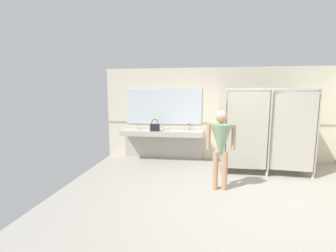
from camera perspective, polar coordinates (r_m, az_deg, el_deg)
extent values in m
cube|color=#9E998E|center=(4.51, 16.36, -17.67)|extent=(6.76, 5.67, 0.10)
cube|color=beige|center=(6.67, 13.43, 2.88)|extent=(6.76, 0.12, 2.62)
cube|color=#9E937F|center=(6.63, 13.41, 0.60)|extent=(6.76, 0.01, 0.06)
cube|color=#B2ADA3|center=(6.42, -1.52, -1.73)|extent=(2.31, 0.56, 0.14)
cube|color=#B2ADA3|center=(6.74, -1.18, -5.02)|extent=(2.31, 0.08, 0.73)
cube|color=#ADADA8|center=(6.55, -8.23, -1.43)|extent=(0.42, 0.31, 0.11)
cylinder|color=silver|center=(6.74, -7.75, -0.25)|extent=(0.04, 0.04, 0.11)
cylinder|color=silver|center=(6.69, -7.88, 0.06)|extent=(0.03, 0.11, 0.03)
sphere|color=silver|center=(6.74, -7.15, -0.46)|extent=(0.04, 0.04, 0.04)
cube|color=#ADADA8|center=(6.39, -1.56, -1.59)|extent=(0.42, 0.31, 0.11)
cylinder|color=silver|center=(6.59, -1.26, -0.38)|extent=(0.04, 0.04, 0.11)
cylinder|color=silver|center=(6.53, -1.34, -0.06)|extent=(0.03, 0.11, 0.03)
sphere|color=silver|center=(6.59, -0.65, -0.59)|extent=(0.04, 0.04, 0.04)
cube|color=#ADADA8|center=(6.31, 5.36, -1.74)|extent=(0.42, 0.31, 0.11)
cylinder|color=silver|center=(6.51, 5.45, -0.51)|extent=(0.04, 0.04, 0.11)
cylinder|color=silver|center=(6.45, 5.44, -0.18)|extent=(0.03, 0.11, 0.03)
sphere|color=silver|center=(6.53, 6.06, -0.72)|extent=(0.04, 0.04, 0.04)
cube|color=silver|center=(6.62, -1.15, 4.97)|extent=(2.21, 0.02, 1.03)
cube|color=#B2AD9E|center=(5.96, 13.40, -0.24)|extent=(0.03, 1.32, 1.86)
cylinder|color=silver|center=(5.61, 13.70, -11.15)|extent=(0.05, 0.05, 0.12)
cube|color=#B2AD9E|center=(6.14, 22.58, -0.39)|extent=(0.03, 1.32, 1.86)
cylinder|color=silver|center=(5.80, 23.60, -10.95)|extent=(0.05, 0.05, 0.12)
cube|color=#B2AD9E|center=(6.47, 31.04, -0.53)|extent=(0.03, 1.32, 1.86)
cylinder|color=silver|center=(6.15, 32.61, -10.50)|extent=(0.05, 0.05, 0.12)
cube|color=#B2AD9E|center=(5.42, 19.26, -1.26)|extent=(0.91, 0.03, 1.76)
cube|color=#B2AD9E|center=(5.71, 28.99, -1.38)|extent=(0.91, 0.10, 1.76)
cube|color=#B7BABF|center=(5.48, 24.82, 8.49)|extent=(2.03, 0.04, 0.04)
cylinder|color=tan|center=(4.67, 14.06, -10.92)|extent=(0.11, 0.11, 0.77)
cylinder|color=tan|center=(4.65, 11.82, -10.94)|extent=(0.11, 0.11, 0.77)
cone|color=gray|center=(4.50, 13.18, -3.74)|extent=(0.41, 0.41, 0.66)
cube|color=gray|center=(4.45, 13.30, 0.06)|extent=(0.42, 0.17, 0.10)
cylinder|color=tan|center=(4.52, 16.21, -2.67)|extent=(0.08, 0.08, 0.49)
cylinder|color=tan|center=(4.46, 10.18, -2.62)|extent=(0.08, 0.08, 0.49)
sphere|color=tan|center=(4.43, 13.37, 2.16)|extent=(0.21, 0.21, 0.21)
sphere|color=#A59E93|center=(4.44, 13.36, 2.37)|extent=(0.21, 0.21, 0.21)
cube|color=black|center=(6.29, -3.31, -0.39)|extent=(0.25, 0.14, 0.20)
torus|color=black|center=(6.27, -3.32, 0.86)|extent=(0.19, 0.02, 0.19)
cylinder|color=#D899B2|center=(6.49, 5.22, -0.37)|extent=(0.07, 0.07, 0.15)
cylinder|color=black|center=(6.48, 5.23, 0.42)|extent=(0.03, 0.03, 0.04)
cylinder|color=beige|center=(6.26, -0.24, -0.84)|extent=(0.07, 0.07, 0.10)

